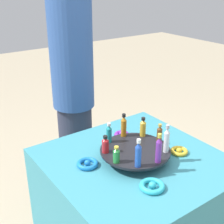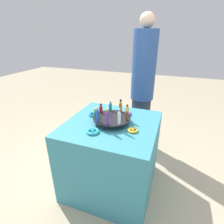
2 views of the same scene
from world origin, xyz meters
The scene contains 17 objects.
ground_plane centered at (0.00, 0.00, 0.00)m, with size 12.00×12.00×0.00m, color tan.
party_table centered at (0.00, 0.00, 0.38)m, with size 0.86×0.86×0.77m.
display_stand centered at (0.00, 0.00, 0.80)m, with size 0.36×0.36×0.06m.
bottle_red centered at (0.14, -0.06, 0.87)m, with size 0.03×0.03×0.09m.
bottle_green centered at (0.15, 0.04, 0.86)m, with size 0.03×0.03×0.08m.
bottle_blue centered at (0.09, 0.13, 0.89)m, with size 0.03×0.03×0.14m.
bottle_purple centered at (-0.01, 0.15, 0.89)m, with size 0.03×0.03×0.15m.
bottle_clear centered at (-0.11, 0.11, 0.89)m, with size 0.03×0.03×0.15m.
bottle_brown centered at (-0.15, 0.01, 0.87)m, with size 0.03×0.03×0.10m.
bottle_gold centered at (-0.12, -0.09, 0.87)m, with size 0.03×0.03×0.11m.
bottle_amber centered at (-0.04, -0.15, 0.88)m, with size 0.03×0.03×0.13m.
bottle_teal centered at (0.07, -0.14, 0.88)m, with size 0.03×0.03×0.11m.
ribbon_bow_teal centered at (0.09, 0.23, 0.78)m, with size 0.11×0.11×0.03m.
ribbon_bow_gold centered at (-0.23, 0.09, 0.78)m, with size 0.09×0.09×0.03m.
ribbon_bow_purple centered at (-0.09, -0.23, 0.78)m, with size 0.09×0.09×0.04m.
ribbon_bow_blue centered at (0.23, -0.09, 0.78)m, with size 0.11×0.11×0.03m.
person_figure centered at (-0.12, -0.85, 0.90)m, with size 0.30×0.30×1.78m.
Camera 2 is at (-0.52, 1.39, 1.54)m, focal length 28.00 mm.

